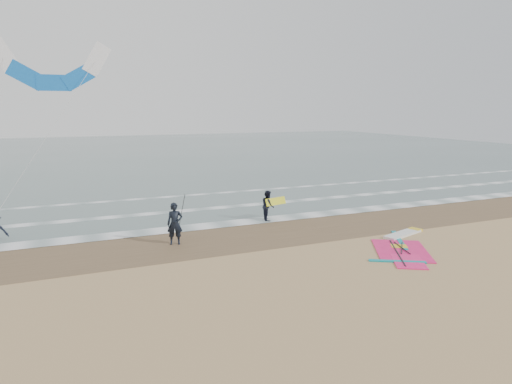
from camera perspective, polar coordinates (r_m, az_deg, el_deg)
name	(u,v)px	position (r m, az deg, el deg)	size (l,w,h in m)	color
ground	(327,275)	(16.58, 8.92, -10.26)	(120.00, 120.00, 0.00)	tan
sea_water	(130,153)	(61.92, -15.42, 4.69)	(120.00, 80.00, 0.02)	#47605E
wet_sand_band	(259,233)	(21.63, 0.43, -5.17)	(120.00, 5.00, 0.01)	brown
foam_waterline	(228,213)	(25.63, -3.56, -2.65)	(120.00, 9.15, 0.02)	white
windsurf_rig	(403,246)	(20.61, 17.90, -6.40)	(5.07, 4.80, 0.12)	white
person_standing	(175,224)	(20.00, -10.11, -3.93)	(0.67, 0.44, 1.83)	black
person_walking	(268,206)	(23.90, 1.50, -1.70)	(0.77, 0.60, 1.59)	black
held_pole	(181,213)	(19.97, -9.31, -2.66)	(0.17, 0.86, 1.82)	black
carried_kiteboard	(276,201)	(23.93, 2.47, -1.17)	(1.30, 0.51, 0.39)	yellow
surf_kite	(53,70)	(25.73, -24.08, 13.71)	(5.78, 3.35, 8.18)	white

